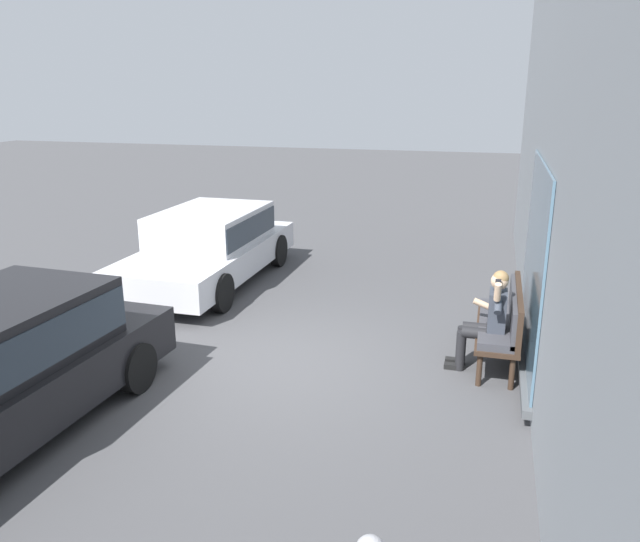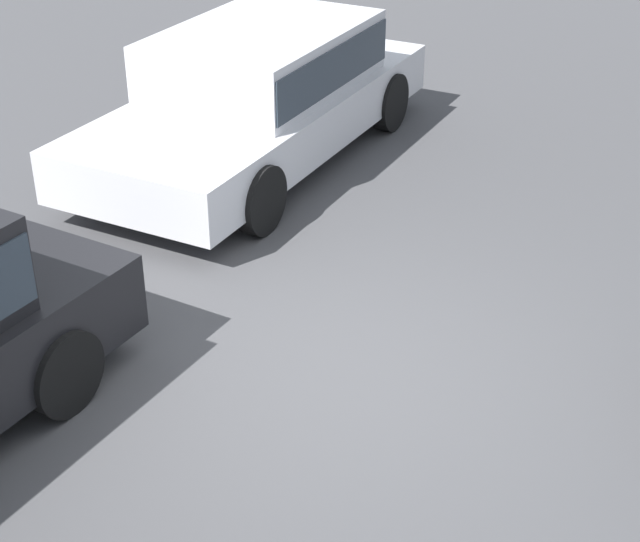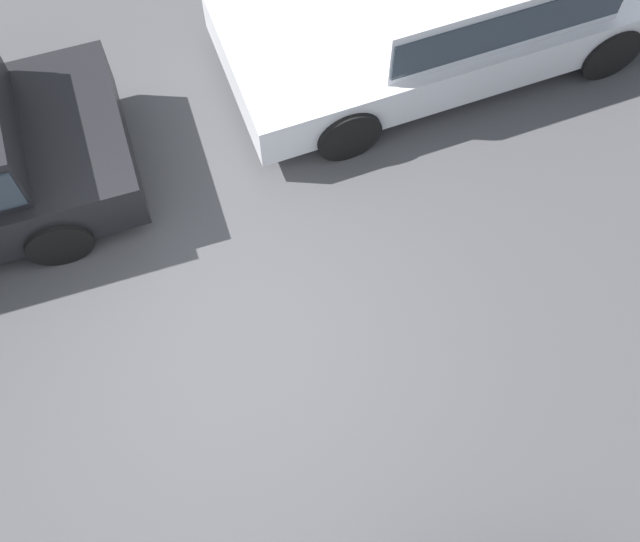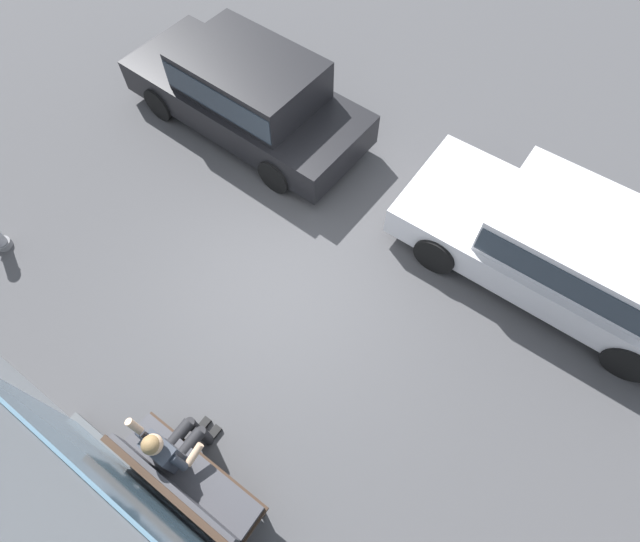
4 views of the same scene
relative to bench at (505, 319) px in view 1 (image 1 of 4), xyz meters
The scene contains 5 objects.
ground_plane 3.09m from the bench, 73.18° to the right, with size 60.00×60.00×0.00m, color #424244.
building_facade 2.81m from the bench, 29.97° to the left, with size 18.00×0.51×6.48m.
bench is the anchor object (origin of this frame).
person_on_phone 0.43m from the bench, 33.46° to the right, with size 0.73×0.74×1.37m.
parked_car_near 5.85m from the bench, 113.16° to the right, with size 4.64×1.99×1.38m.
Camera 1 is at (7.30, 2.60, 3.58)m, focal length 35.00 mm.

